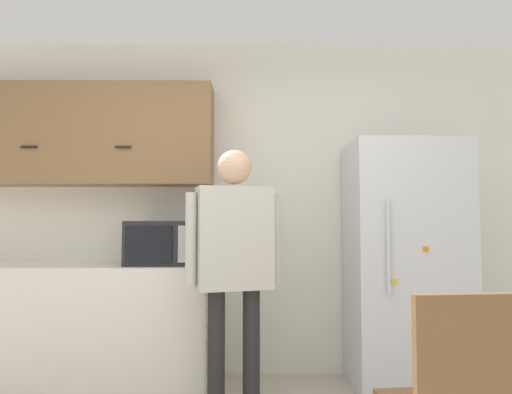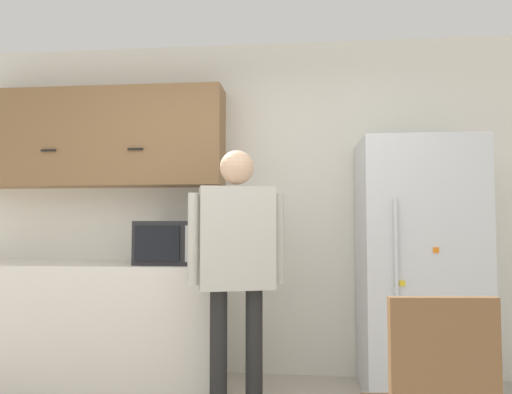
% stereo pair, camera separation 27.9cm
% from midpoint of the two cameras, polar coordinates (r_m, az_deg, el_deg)
% --- Properties ---
extents(back_wall, '(6.00, 0.06, 2.70)m').
position_cam_midpoint_polar(back_wall, '(3.76, 1.11, -1.12)').
color(back_wall, silver).
rests_on(back_wall, ground_plane).
extents(counter, '(2.02, 0.62, 0.90)m').
position_cam_midpoint_polar(counter, '(3.79, -18.19, -14.63)').
color(counter, silver).
rests_on(counter, ground_plane).
extents(upper_cabinets, '(2.02, 0.33, 0.79)m').
position_cam_midpoint_polar(upper_cabinets, '(3.92, -16.92, 7.03)').
color(upper_cabinets, olive).
extents(microwave, '(0.46, 0.41, 0.32)m').
position_cam_midpoint_polar(microwave, '(3.48, -8.36, -5.63)').
color(microwave, '#232326').
rests_on(microwave, counter).
extents(person, '(0.61, 0.34, 1.68)m').
position_cam_midpoint_polar(person, '(2.95, 0.28, -6.73)').
color(person, black).
rests_on(person, ground_plane).
extents(refrigerator, '(0.82, 0.66, 1.81)m').
position_cam_midpoint_polar(refrigerator, '(3.55, 21.84, -7.97)').
color(refrigerator, silver).
rests_on(refrigerator, ground_plane).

